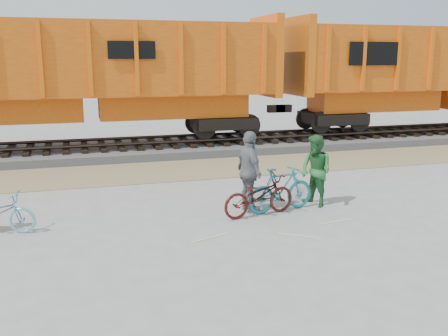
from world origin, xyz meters
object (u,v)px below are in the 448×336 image
Objects in this scene: person_woman at (249,172)px; bicycle_maroon at (259,195)px; hopper_car_right at (436,71)px; hopper_car_center at (89,74)px; bicycle_teal at (281,189)px; person_man at (316,171)px.

bicycle_maroon is at bearing -171.20° from person_woman.
hopper_car_right is 14.47m from person_woman.
hopper_car_center is 7.26× the size of person_woman.
bicycle_teal is (4.01, -8.51, -2.47)m from hopper_car_center.
person_woman is at bearing 2.22° from bicycle_maroon.
person_woman is (-0.10, 0.40, 0.48)m from bicycle_maroon.
hopper_car_right reaches higher than bicycle_maroon.
hopper_car_center is 9.14m from person_woman.
person_woman is (-0.71, 0.24, 0.43)m from bicycle_teal.
hopper_car_center is 9.66m from bicycle_maroon.
hopper_car_center reaches higher than person_woman.
person_man is at bearing -90.67° from bicycle_teal.
bicycle_maroon is 0.95× the size of person_woman.
hopper_car_center is 7.96× the size of person_man.
person_man is (-9.99, -8.31, -2.13)m from hopper_car_right.
person_woman is (-11.70, -8.28, -2.04)m from hopper_car_right.
person_man is at bearing -96.47° from person_woman.
person_woman is at bearing 59.54° from bicycle_teal.
bicycle_teal is 0.86m from person_woman.
hopper_car_right is 7.67× the size of bicycle_maroon.
bicycle_maroon is (3.40, -8.68, -2.53)m from hopper_car_center.
bicycle_teal is at bearing -86.81° from bicycle_maroon.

